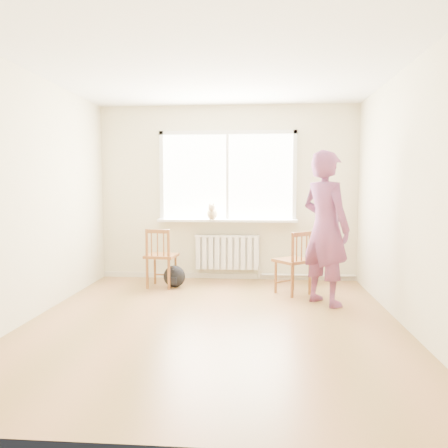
% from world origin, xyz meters
% --- Properties ---
extents(floor, '(4.50, 4.50, 0.00)m').
position_xyz_m(floor, '(0.00, 0.00, 0.00)').
color(floor, '#9C6A40').
rests_on(floor, ground).
extents(ceiling, '(4.50, 4.50, 0.00)m').
position_xyz_m(ceiling, '(0.00, 0.00, 2.70)').
color(ceiling, white).
rests_on(ceiling, back_wall).
extents(back_wall, '(4.00, 0.01, 2.70)m').
position_xyz_m(back_wall, '(0.00, 2.25, 1.35)').
color(back_wall, beige).
rests_on(back_wall, ground).
extents(window, '(2.12, 0.05, 1.42)m').
position_xyz_m(window, '(0.00, 2.22, 1.66)').
color(window, white).
rests_on(window, back_wall).
extents(windowsill, '(2.15, 0.22, 0.04)m').
position_xyz_m(windowsill, '(0.00, 2.14, 0.93)').
color(windowsill, white).
rests_on(windowsill, back_wall).
extents(radiator, '(1.00, 0.12, 0.55)m').
position_xyz_m(radiator, '(0.00, 2.16, 0.44)').
color(radiator, white).
rests_on(radiator, back_wall).
extents(heating_pipe, '(1.40, 0.04, 0.04)m').
position_xyz_m(heating_pipe, '(1.25, 2.19, 0.08)').
color(heating_pipe, silver).
rests_on(heating_pipe, back_wall).
extents(baseboard, '(4.00, 0.03, 0.08)m').
position_xyz_m(baseboard, '(0.00, 2.23, 0.04)').
color(baseboard, beige).
rests_on(baseboard, ground).
extents(chair_left, '(0.47, 0.45, 0.86)m').
position_xyz_m(chair_left, '(-0.92, 1.56, 0.43)').
color(chair_left, brown).
rests_on(chair_left, floor).
extents(chair_right, '(0.58, 0.58, 0.86)m').
position_xyz_m(chair_right, '(0.98, 1.30, 0.43)').
color(chair_right, brown).
rests_on(chair_right, floor).
extents(person, '(0.79, 0.82, 1.89)m').
position_xyz_m(person, '(1.30, 0.85, 0.95)').
color(person, '#BD3F61').
rests_on(person, floor).
extents(cat, '(0.17, 0.39, 0.26)m').
position_xyz_m(cat, '(-0.22, 2.05, 1.06)').
color(cat, beige).
rests_on(cat, windowsill).
extents(backpack, '(0.38, 0.34, 0.32)m').
position_xyz_m(backpack, '(-0.73, 1.58, 0.16)').
color(backpack, black).
rests_on(backpack, floor).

